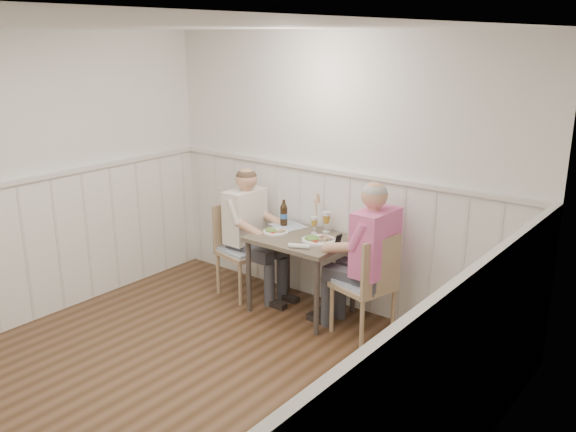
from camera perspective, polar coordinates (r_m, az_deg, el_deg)
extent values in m
plane|color=#442C18|center=(4.68, -11.64, -16.76)|extent=(4.50, 4.50, 0.00)
cube|color=white|center=(5.76, 4.72, 4.01)|extent=(4.00, 0.04, 2.60)
cube|color=white|center=(2.96, 13.39, -8.79)|extent=(0.04, 4.50, 2.60)
cube|color=white|center=(3.93, -13.91, 16.76)|extent=(4.00, 4.50, 0.02)
cube|color=white|center=(5.92, 4.50, -2.16)|extent=(3.98, 0.03, 1.30)
cube|color=white|center=(5.92, -24.74, -3.69)|extent=(0.03, 4.48, 1.30)
cube|color=white|center=(3.29, 12.35, -19.02)|extent=(0.03, 4.48, 1.30)
cube|color=silver|center=(5.73, 4.56, 4.16)|extent=(3.98, 0.06, 0.04)
cube|color=silver|center=(2.96, 12.89, -8.31)|extent=(0.06, 4.48, 0.04)
cube|color=brown|center=(5.66, 1.24, -2.17)|extent=(0.89, 0.70, 0.04)
cylinder|color=#3F3833|center=(5.80, -3.70, -5.66)|extent=(0.05, 0.05, 0.71)
cylinder|color=#3F3833|center=(6.23, -0.05, -4.02)|extent=(0.05, 0.05, 0.71)
cylinder|color=#3F3833|center=(5.35, 2.70, -7.62)|extent=(0.05, 0.05, 0.71)
cylinder|color=#3F3833|center=(5.81, 6.12, -5.67)|extent=(0.05, 0.05, 0.71)
cube|color=tan|center=(5.37, 7.05, -6.51)|extent=(0.54, 0.54, 0.04)
cube|color=slate|center=(5.35, 7.06, -6.15)|extent=(0.49, 0.49, 0.03)
cube|color=tan|center=(5.15, 8.71, -4.58)|extent=(0.14, 0.44, 0.46)
cylinder|color=tan|center=(5.22, 6.93, -10.05)|extent=(0.04, 0.04, 0.43)
cylinder|color=tan|center=(5.47, 4.12, -8.69)|extent=(0.04, 0.04, 0.43)
cylinder|color=tan|center=(5.47, 9.80, -8.89)|extent=(0.04, 0.04, 0.43)
cylinder|color=tan|center=(5.71, 6.98, -7.65)|extent=(0.04, 0.04, 0.43)
cube|color=tan|center=(6.14, -4.18, -3.43)|extent=(0.52, 0.52, 0.04)
cube|color=slate|center=(6.13, -4.19, -3.11)|extent=(0.46, 0.46, 0.03)
cube|color=tan|center=(6.22, -5.33, -0.78)|extent=(0.12, 0.44, 0.46)
cylinder|color=tan|center=(6.47, -3.81, -4.58)|extent=(0.04, 0.04, 0.43)
cylinder|color=tan|center=(6.20, -1.69, -5.54)|extent=(0.04, 0.04, 0.43)
cylinder|color=tan|center=(6.27, -6.56, -5.38)|extent=(0.04, 0.04, 0.43)
cylinder|color=tan|center=(5.99, -4.49, -6.41)|extent=(0.04, 0.04, 0.43)
cube|color=#3F3F47|center=(5.45, 7.74, -8.72)|extent=(0.47, 0.43, 0.46)
cube|color=#3F3F47|center=(5.44, 6.03, -5.38)|extent=(0.45, 0.39, 0.13)
cube|color=pink|center=(5.22, 8.00, -2.40)|extent=(0.26, 0.46, 0.56)
sphere|color=tan|center=(5.10, 8.18, 1.90)|extent=(0.23, 0.23, 0.23)
sphere|color=#A5A5A0|center=(5.09, 8.20, 2.24)|extent=(0.22, 0.22, 0.22)
cube|color=black|center=(5.41, 4.71, -1.54)|extent=(0.02, 0.07, 0.13)
cube|color=#3F3F47|center=(6.27, -3.81, -5.27)|extent=(0.43, 0.39, 0.43)
cube|color=#3F3F47|center=(6.05, -2.51, -3.28)|extent=(0.41, 0.36, 0.13)
cube|color=white|center=(6.07, -3.92, -0.02)|extent=(0.24, 0.43, 0.53)
sphere|color=tan|center=(5.98, -3.99, 3.49)|extent=(0.21, 0.21, 0.21)
sphere|color=#4C3828|center=(5.97, -3.99, 3.77)|extent=(0.20, 0.20, 0.20)
cylinder|color=white|center=(5.53, 2.88, -2.29)|extent=(0.31, 0.31, 0.02)
ellipsoid|color=#3F722D|center=(5.52, 2.29, -1.90)|extent=(0.15, 0.13, 0.06)
sphere|color=tan|center=(5.49, 3.54, -2.09)|extent=(0.04, 0.04, 0.04)
cube|color=brown|center=(5.57, 3.49, -1.99)|extent=(0.09, 0.06, 0.01)
cylinder|color=white|center=(5.53, 4.03, -2.01)|extent=(0.06, 0.06, 0.03)
cylinder|color=white|center=(5.77, -1.16, -1.49)|extent=(0.24, 0.24, 0.02)
ellipsoid|color=#3F722D|center=(5.76, -1.61, -1.20)|extent=(0.12, 0.10, 0.04)
sphere|color=tan|center=(5.74, -0.68, -1.34)|extent=(0.03, 0.03, 0.03)
cylinder|color=silver|center=(5.80, 3.60, -1.47)|extent=(0.07, 0.07, 0.01)
cylinder|color=silver|center=(5.78, 3.61, -1.04)|extent=(0.01, 0.01, 0.09)
cone|color=#BB8928|center=(5.76, 3.62, -0.30)|extent=(0.08, 0.08, 0.08)
cylinder|color=silver|center=(5.74, 3.63, 0.23)|extent=(0.08, 0.08, 0.03)
cylinder|color=silver|center=(5.76, 2.45, -1.58)|extent=(0.06, 0.06, 0.01)
cylinder|color=silver|center=(5.75, 2.45, -1.23)|extent=(0.01, 0.01, 0.07)
cone|color=#BB8928|center=(5.73, 2.46, -0.64)|extent=(0.06, 0.06, 0.06)
cylinder|color=silver|center=(5.72, 2.47, -0.21)|extent=(0.06, 0.06, 0.03)
cylinder|color=black|center=(5.95, -0.40, -0.04)|extent=(0.07, 0.07, 0.19)
cone|color=black|center=(5.92, -0.40, 1.05)|extent=(0.07, 0.07, 0.04)
cylinder|color=black|center=(5.91, -0.40, 1.36)|extent=(0.03, 0.03, 0.03)
cylinder|color=#3367B1|center=(5.95, -0.40, 0.02)|extent=(0.07, 0.07, 0.05)
cylinder|color=white|center=(5.35, 1.06, -2.83)|extent=(0.19, 0.12, 0.04)
cylinder|color=silver|center=(5.87, 2.57, -0.86)|extent=(0.04, 0.04, 0.08)
cylinder|color=#DEAC74|center=(5.83, 2.59, 0.42)|extent=(0.02, 0.02, 0.25)
cone|color=#DEAC74|center=(5.79, 2.61, 1.91)|extent=(0.04, 0.04, 0.09)
cube|color=slate|center=(5.97, 0.03, -0.92)|extent=(0.38, 0.33, 0.01)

